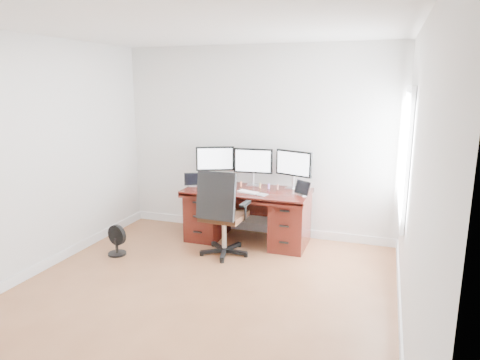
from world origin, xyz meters
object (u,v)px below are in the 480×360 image
(keyboard, at_px, (248,192))
(monitor_center, at_px, (253,162))
(floor_fan, at_px, (116,241))
(office_chair, at_px, (223,228))
(desk, at_px, (248,213))

(keyboard, bearing_deg, monitor_center, 115.60)
(floor_fan, distance_m, keyboard, 1.82)
(monitor_center, bearing_deg, office_chair, -104.50)
(office_chair, relative_size, floor_fan, 2.85)
(office_chair, height_order, keyboard, office_chair)
(desk, relative_size, office_chair, 1.50)
(desk, height_order, keyboard, keyboard)
(floor_fan, distance_m, monitor_center, 2.12)
(monitor_center, height_order, keyboard, monitor_center)
(keyboard, bearing_deg, office_chair, -97.91)
(office_chair, relative_size, monitor_center, 2.06)
(office_chair, bearing_deg, floor_fan, -158.73)
(keyboard, bearing_deg, floor_fan, -132.88)
(floor_fan, bearing_deg, desk, 47.23)
(desk, distance_m, office_chair, 0.62)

